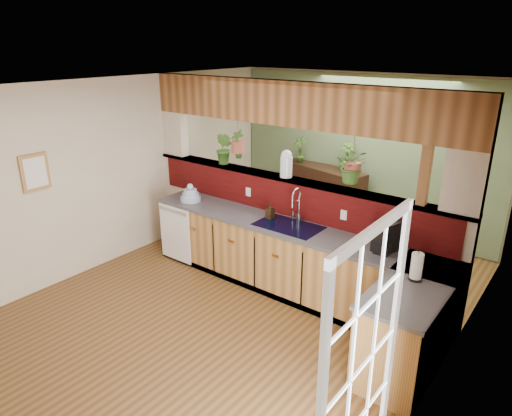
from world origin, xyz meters
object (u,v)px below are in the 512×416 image
Objects in this scene: faucet at (297,204)px; glass_jar at (286,164)px; paper_towel at (417,267)px; shelving_console at (321,197)px; dish_stack at (191,196)px; coffee_maker at (386,238)px; soap_dispenser at (270,211)px.

faucet is 1.30× the size of glass_jar.
paper_towel is 3.71m from shelving_console.
faucet is 1.59× the size of paper_towel.
coffee_maker is at bearing 2.07° from dish_stack.
soap_dispenser is 0.61× the size of coffee_maker.
dish_stack reaches higher than soap_dispenser.
faucet is 1.78m from paper_towel.
soap_dispenser is (1.30, 0.13, 0.02)m from dish_stack.
dish_stack is 0.87× the size of coffee_maker.
dish_stack is 1.31m from soap_dispenser.
soap_dispenser is (-0.35, -0.09, -0.15)m from faucet.
coffee_maker is (2.86, 0.10, 0.07)m from dish_stack.
coffee_maker is 0.94× the size of glass_jar.
faucet is at bearing -34.41° from glass_jar.
paper_towel is (3.34, -0.32, 0.05)m from dish_stack.
soap_dispenser is 2.32m from shelving_console.
glass_jar is (-2.01, 0.76, 0.54)m from paper_towel.
faucet is 1.67m from dish_stack.
shelving_console is at bearing 133.57° from paper_towel.
faucet reaches higher than paper_towel.
shelving_console is (-0.49, 2.21, -0.50)m from soap_dispenser.
dish_stack is at bearing -95.80° from shelving_console.
glass_jar is at bearing 145.59° from faucet.
coffee_maker is at bearing -12.29° from glass_jar.
paper_towel reaches higher than soap_dispenser.
faucet is 1.38× the size of coffee_maker.
faucet is 0.39m from soap_dispenser.
coffee_maker is 0.21× the size of shelving_console.
dish_stack is at bearing -159.09° from coffee_maker.
shelving_console is (-0.84, 2.12, -0.65)m from faucet.
glass_jar is (1.33, 0.44, 0.59)m from dish_stack.
shelving_console is (-2.05, 2.23, -0.55)m from coffee_maker.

